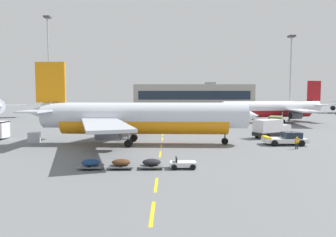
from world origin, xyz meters
The scene contains 13 objects.
ground centered at (40.00, 40.00, 0.00)m, with size 400.00×400.00×0.00m, color slate.
apron_paint_markings centered at (18.00, 38.58, 0.00)m, with size 8.00×97.08×0.01m.
airliner_foreground centered at (14.90, 21.46, 3.95)m, with size 34.75×34.61×12.20m.
pushback_tug centered at (36.30, 20.74, 0.90)m, with size 6.02×3.24×2.08m.
airliner_far_center centered at (47.32, 57.92, 3.66)m, with size 32.05×31.35×11.30m.
catering_truck centered at (40.04, 35.66, 1.65)m, with size 5.04×7.37×3.14m.
ground_power_truck centered at (36.66, 28.28, 1.65)m, with size 7.28×5.52×3.14m.
baggage_train centered at (15.88, 6.25, 0.53)m, with size 11.64×1.88×1.14m.
ground_crew_worker centered at (36.44, 17.31, 0.96)m, with size 0.68×0.34×1.68m.
uld_cargo_container centered at (-1.58, 22.71, 0.80)m, with size 1.90×1.87×1.60m.
apron_light_mast_near centered at (-15.41, 64.38, 18.13)m, with size 1.80×1.80×29.78m.
apron_light_mast_far centered at (53.34, 61.87, 14.94)m, with size 1.80×1.80×23.91m.
terminal_satellite centered at (33.62, 154.34, 6.77)m, with size 67.75×20.73×15.10m.
Camera 1 is at (18.97, -22.98, 7.22)m, focal length 32.13 mm.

